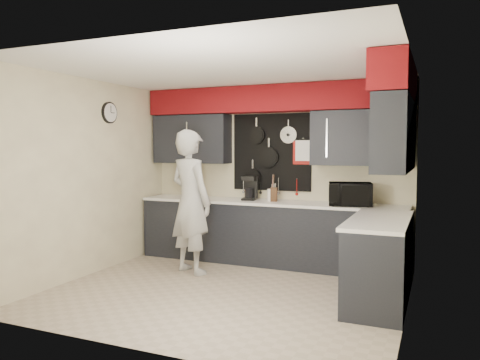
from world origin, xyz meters
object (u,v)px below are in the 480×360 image
at_px(knife_block, 274,194).
at_px(person, 191,202).
at_px(utensil_crock, 272,195).
at_px(coffee_maker, 250,187).
at_px(microwave, 350,194).

bearing_deg(knife_block, person, -147.86).
bearing_deg(person, utensil_crock, -112.04).
bearing_deg(coffee_maker, microwave, -13.80).
bearing_deg(microwave, knife_block, 164.54).
xyz_separation_m(knife_block, utensil_crock, (-0.04, 0.03, -0.01)).
xyz_separation_m(microwave, person, (-1.98, -0.80, -0.11)).
xyz_separation_m(microwave, coffee_maker, (-1.48, 0.11, 0.03)).
height_order(knife_block, coffee_maker, coffee_maker).
distance_m(utensil_crock, coffee_maker, 0.37).
xyz_separation_m(utensil_crock, person, (-0.85, -0.88, -0.04)).
bearing_deg(coffee_maker, knife_block, -17.15).
relative_size(microwave, knife_block, 2.77).
height_order(knife_block, utensil_crock, knife_block).
height_order(microwave, knife_block, microwave).
bearing_deg(person, knife_block, -114.25).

